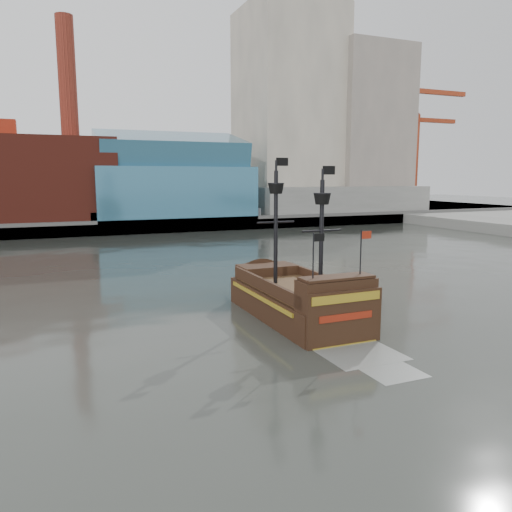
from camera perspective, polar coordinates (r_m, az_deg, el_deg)
name	(u,v)px	position (r m, az deg, el deg)	size (l,w,h in m)	color
ground	(276,340)	(31.87, 2.26, -9.53)	(400.00, 400.00, 0.00)	#2C302A
promenade_far	(108,217)	(120.41, -16.55, 4.32)	(220.00, 60.00, 2.00)	slate
seawall	(127,227)	(91.21, -14.53, 3.19)	(220.00, 1.00, 2.60)	#4C4C49
skyline	(132,109)	(114.29, -13.98, 16.03)	(149.00, 45.00, 62.00)	brown
crane_a	(414,143)	(142.83, 17.60, 12.24)	(22.50, 4.00, 32.25)	slate
crane_b	(417,158)	(156.47, 17.88, 10.61)	(19.10, 4.00, 26.25)	slate
pirate_ship	(297,304)	(36.18, 4.71, -5.44)	(5.35, 16.53, 12.35)	black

